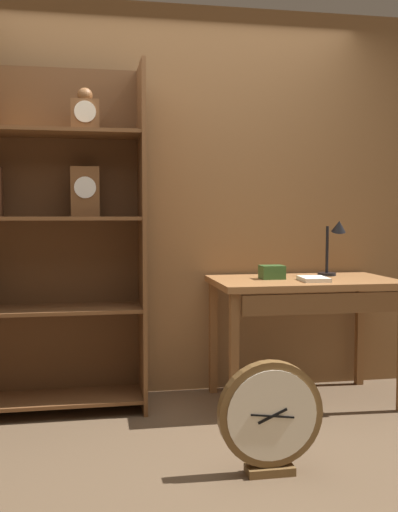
{
  "coord_description": "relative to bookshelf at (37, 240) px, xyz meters",
  "views": [
    {
      "loc": [
        -0.57,
        -2.7,
        1.21
      ],
      "look_at": [
        0.06,
        0.71,
        0.97
      ],
      "focal_mm": 41.68,
      "sensor_mm": 36.0,
      "label": 1
    }
  ],
  "objects": [
    {
      "name": "desk_lamp",
      "position": [
        1.92,
        0.03,
        -0.03
      ],
      "size": [
        0.18,
        0.18,
        0.38
      ],
      "color": "black",
      "rests_on": "workbench"
    },
    {
      "name": "round_clock_large",
      "position": [
        1.13,
        -1.11,
        -0.79
      ],
      "size": [
        0.5,
        0.11,
        0.54
      ],
      "color": "brown",
      "rests_on": "ground"
    },
    {
      "name": "back_wood_panel",
      "position": [
        0.89,
        0.3,
        0.24
      ],
      "size": [
        4.8,
        0.05,
        2.6
      ],
      "primitive_type": "cube",
      "color": "brown",
      "rests_on": "ground"
    },
    {
      "name": "bookshelf",
      "position": [
        0.0,
        0.0,
        0.0
      ],
      "size": [
        1.26,
        0.38,
        2.12
      ],
      "color": "brown",
      "rests_on": "ground"
    },
    {
      "name": "toolbox_small",
      "position": [
        1.46,
        -0.07,
        -0.22
      ],
      "size": [
        0.15,
        0.13,
        0.09
      ],
      "primitive_type": "cube",
      "color": "#2D5123",
      "rests_on": "workbench"
    },
    {
      "name": "open_repair_manual",
      "position": [
        1.68,
        -0.23,
        -0.25
      ],
      "size": [
        0.18,
        0.23,
        0.02
      ],
      "primitive_type": "cube",
      "rotation": [
        0.0,
        0.0,
        -0.08
      ],
      "color": "silver",
      "rests_on": "workbench"
    },
    {
      "name": "ground_plane",
      "position": [
        0.89,
        -1.01,
        -1.06
      ],
      "size": [
        10.0,
        10.0,
        0.0
      ],
      "primitive_type": "plane",
      "color": "brown"
    },
    {
      "name": "workbench",
      "position": [
        1.66,
        -0.14,
        -0.36
      ],
      "size": [
        1.16,
        0.7,
        0.8
      ],
      "color": "brown",
      "rests_on": "ground"
    }
  ]
}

